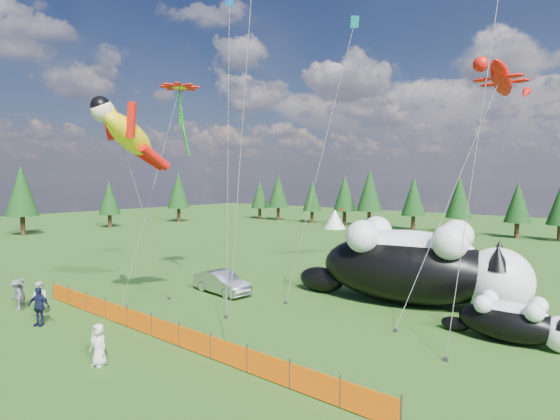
% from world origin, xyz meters
% --- Properties ---
extents(ground, '(160.00, 160.00, 0.00)m').
position_xyz_m(ground, '(0.00, 0.00, 0.00)').
color(ground, '#10390A').
rests_on(ground, ground).
extents(safety_fence, '(22.06, 0.06, 1.10)m').
position_xyz_m(safety_fence, '(0.00, -3.00, 0.50)').
color(safety_fence, '#262626').
rests_on(safety_fence, ground).
extents(tree_line, '(90.00, 4.00, 8.00)m').
position_xyz_m(tree_line, '(0.00, 45.00, 4.00)').
color(tree_line, black).
rests_on(tree_line, ground).
extents(cat_large, '(13.41, 6.48, 4.87)m').
position_xyz_m(cat_large, '(6.40, 9.72, 2.31)').
color(cat_large, black).
rests_on(cat_large, ground).
extents(cat_small, '(5.68, 2.11, 2.05)m').
position_xyz_m(cat_small, '(12.05, 6.63, 0.97)').
color(cat_small, black).
rests_on(cat_small, ground).
extents(car, '(4.37, 1.90, 1.40)m').
position_xyz_m(car, '(-4.05, 4.30, 0.70)').
color(car, '#B3B3B8').
rests_on(car, ground).
extents(spectator_a, '(0.71, 0.58, 1.68)m').
position_xyz_m(spectator_a, '(-10.55, -4.93, 0.84)').
color(spectator_a, '#525256').
rests_on(spectator_a, ground).
extents(spectator_b, '(0.99, 0.73, 1.82)m').
position_xyz_m(spectator_b, '(-8.18, -4.94, 0.91)').
color(spectator_b, silver).
rests_on(spectator_b, ground).
extents(spectator_c, '(1.27, 1.06, 1.93)m').
position_xyz_m(spectator_c, '(-6.59, -5.60, 0.96)').
color(spectator_c, '#121732').
rests_on(spectator_c, ground).
extents(spectator_d, '(1.17, 0.66, 1.74)m').
position_xyz_m(spectator_d, '(-10.10, -5.34, 0.87)').
color(spectator_d, '#525256').
rests_on(spectator_d, ground).
extents(spectator_e, '(0.88, 0.65, 1.65)m').
position_xyz_m(spectator_e, '(0.10, -6.13, 0.82)').
color(spectator_e, silver).
rests_on(spectator_e, ground).
extents(superhero_kite, '(5.46, 5.97, 11.63)m').
position_xyz_m(superhero_kite, '(-4.34, -1.78, 9.40)').
color(superhero_kite, yellow).
rests_on(superhero_kite, ground).
extents(gecko_kite, '(3.69, 13.04, 16.54)m').
position_xyz_m(gecko_kite, '(9.38, 14.56, 13.21)').
color(gecko_kite, red).
rests_on(gecko_kite, ground).
extents(flower_kite, '(3.29, 6.89, 13.92)m').
position_xyz_m(flower_kite, '(-6.75, 3.31, 12.85)').
color(flower_kite, red).
rests_on(flower_kite, ground).
extents(diamond_kite_a, '(4.47, 4.93, 19.40)m').
position_xyz_m(diamond_kite_a, '(-4.04, 5.09, 17.19)').
color(diamond_kite_a, blue).
rests_on(diamond_kite_a, ground).
extents(diamond_kite_d, '(0.92, 7.91, 19.25)m').
position_xyz_m(diamond_kite_d, '(0.59, 12.03, 16.94)').
color(diamond_kite_d, '#0B8A88').
rests_on(diamond_kite_d, ground).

